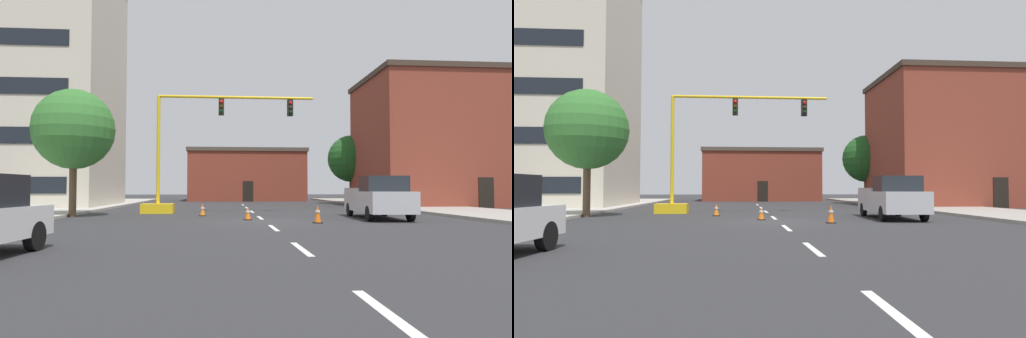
% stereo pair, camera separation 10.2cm
% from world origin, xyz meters
% --- Properties ---
extents(ground_plane, '(160.00, 160.00, 0.00)m').
position_xyz_m(ground_plane, '(0.00, 0.00, 0.00)').
color(ground_plane, '#2D2D30').
extents(sidewalk_left, '(6.00, 56.00, 0.14)m').
position_xyz_m(sidewalk_left, '(-12.48, 8.00, 0.07)').
color(sidewalk_left, '#B2ADA3').
rests_on(sidewalk_left, ground_plane).
extents(sidewalk_right, '(6.00, 56.00, 0.14)m').
position_xyz_m(sidewalk_right, '(12.48, 8.00, 0.07)').
color(sidewalk_right, '#9E998E').
rests_on(sidewalk_right, ground_plane).
extents(lane_stripe_seg_0, '(0.16, 2.40, 0.01)m').
position_xyz_m(lane_stripe_seg_0, '(0.00, -14.00, 0.00)').
color(lane_stripe_seg_0, silver).
rests_on(lane_stripe_seg_0, ground_plane).
extents(lane_stripe_seg_1, '(0.16, 2.40, 0.01)m').
position_xyz_m(lane_stripe_seg_1, '(0.00, -8.50, 0.00)').
color(lane_stripe_seg_1, silver).
rests_on(lane_stripe_seg_1, ground_plane).
extents(lane_stripe_seg_2, '(0.16, 2.40, 0.01)m').
position_xyz_m(lane_stripe_seg_2, '(0.00, -3.00, 0.00)').
color(lane_stripe_seg_2, silver).
rests_on(lane_stripe_seg_2, ground_plane).
extents(lane_stripe_seg_3, '(0.16, 2.40, 0.01)m').
position_xyz_m(lane_stripe_seg_3, '(0.00, 2.50, 0.00)').
color(lane_stripe_seg_3, silver).
rests_on(lane_stripe_seg_3, ground_plane).
extents(lane_stripe_seg_4, '(0.16, 2.40, 0.01)m').
position_xyz_m(lane_stripe_seg_4, '(0.00, 8.00, 0.00)').
color(lane_stripe_seg_4, silver).
rests_on(lane_stripe_seg_4, ground_plane).
extents(lane_stripe_seg_5, '(0.16, 2.40, 0.01)m').
position_xyz_m(lane_stripe_seg_5, '(0.00, 13.50, 0.00)').
color(lane_stripe_seg_5, silver).
rests_on(lane_stripe_seg_5, ground_plane).
extents(lane_stripe_seg_6, '(0.16, 2.40, 0.01)m').
position_xyz_m(lane_stripe_seg_6, '(0.00, 19.00, 0.00)').
color(lane_stripe_seg_6, silver).
rests_on(lane_stripe_seg_6, ground_plane).
extents(building_tall_left, '(16.16, 11.49, 19.84)m').
position_xyz_m(building_tall_left, '(-18.41, 16.36, 9.93)').
color(building_tall_left, beige).
rests_on(building_tall_left, ground_plane).
extents(building_brick_center, '(13.22, 8.68, 5.83)m').
position_xyz_m(building_brick_center, '(1.02, 32.41, 2.93)').
color(building_brick_center, brown).
rests_on(building_brick_center, ground_plane).
extents(building_row_right, '(14.15, 9.65, 10.43)m').
position_xyz_m(building_row_right, '(16.77, 15.51, 5.23)').
color(building_row_right, brown).
rests_on(building_row_right, ground_plane).
extents(traffic_signal_gantry, '(9.90, 1.20, 6.83)m').
position_xyz_m(traffic_signal_gantry, '(-4.18, 6.70, 2.29)').
color(traffic_signal_gantry, yellow).
rests_on(traffic_signal_gantry, ground_plane).
extents(tree_right_far, '(4.30, 4.30, 6.30)m').
position_xyz_m(tree_right_far, '(10.07, 20.77, 4.14)').
color(tree_right_far, '#4C3823').
rests_on(tree_right_far, ground_plane).
extents(tree_left_near, '(4.02, 4.02, 6.41)m').
position_xyz_m(tree_left_near, '(-9.28, 3.79, 4.38)').
color(tree_left_near, brown).
rests_on(tree_left_near, ground_plane).
extents(pickup_truck_silver, '(2.32, 5.51, 1.99)m').
position_xyz_m(pickup_truck_silver, '(5.53, 1.51, 0.97)').
color(pickup_truck_silver, '#BCBCC1').
rests_on(pickup_truck_silver, ground_plane).
extents(traffic_cone_roadside_a, '(0.36, 0.36, 0.59)m').
position_xyz_m(traffic_cone_roadside_a, '(-0.68, 1.07, 0.29)').
color(traffic_cone_roadside_a, black).
rests_on(traffic_cone_roadside_a, ground_plane).
extents(traffic_cone_roadside_b, '(0.36, 0.36, 0.63)m').
position_xyz_m(traffic_cone_roadside_b, '(-2.84, 4.14, 0.31)').
color(traffic_cone_roadside_b, black).
rests_on(traffic_cone_roadside_b, ground_plane).
extents(traffic_cone_roadside_c, '(0.36, 0.36, 0.75)m').
position_xyz_m(traffic_cone_roadside_c, '(2.08, -0.95, 0.37)').
color(traffic_cone_roadside_c, black).
rests_on(traffic_cone_roadside_c, ground_plane).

